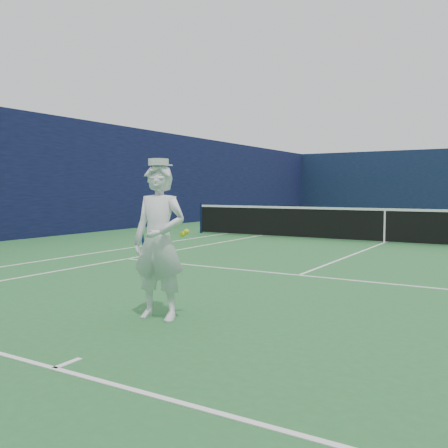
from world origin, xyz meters
name	(u,v)px	position (x,y,z in m)	size (l,w,h in m)	color
ground	(384,243)	(0.00, 0.00, 0.00)	(80.00, 80.00, 0.00)	#266631
court_markings	(384,243)	(0.00, 0.00, 0.00)	(11.03, 23.83, 0.01)	white
windscreen_fence	(386,174)	(0.00, 0.00, 2.00)	(20.12, 36.12, 4.00)	#0D1732
tennis_net	(385,224)	(0.00, 0.00, 0.55)	(12.88, 0.09, 1.07)	#141E4C
tennis_player	(159,241)	(-0.27, -10.08, 0.94)	(0.83, 0.54, 1.92)	white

